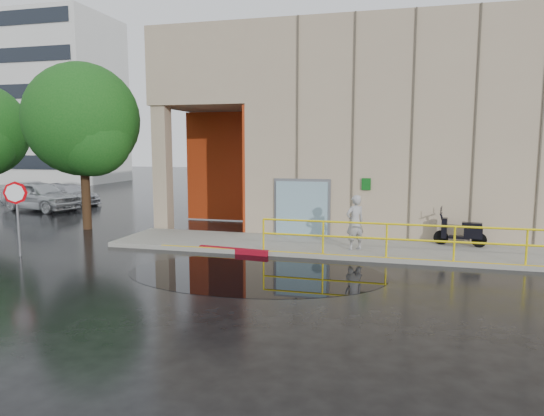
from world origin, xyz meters
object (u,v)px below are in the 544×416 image
(scooter, at_px, (461,224))
(car_b, at_px, (32,193))
(stop_sign, at_px, (16,201))
(car_c, at_px, (70,194))
(car_a, at_px, (40,196))
(tree_near, at_px, (85,124))
(red_curb, at_px, (233,251))
(person, at_px, (355,222))

(scooter, bearing_deg, car_b, 171.78)
(scooter, relative_size, stop_sign, 0.72)
(car_c, bearing_deg, car_b, 115.88)
(stop_sign, height_order, car_a, stop_sign)
(scooter, relative_size, tree_near, 0.25)
(tree_near, bearing_deg, car_b, 141.70)
(stop_sign, height_order, tree_near, tree_near)
(red_curb, bearing_deg, car_c, 143.63)
(person, height_order, red_curb, person)
(stop_sign, height_order, car_b, stop_sign)
(car_c, bearing_deg, stop_sign, -132.06)
(red_curb, relative_size, tree_near, 0.35)
(car_a, distance_m, car_c, 2.65)
(scooter, bearing_deg, red_curb, -152.78)
(person, distance_m, red_curb, 4.01)
(person, relative_size, car_a, 0.38)
(car_b, distance_m, tree_near, 11.55)
(red_curb, height_order, tree_near, tree_near)
(car_c, bearing_deg, tree_near, -121.55)
(tree_near, bearing_deg, car_c, 131.25)
(person, height_order, car_a, person)
(person, distance_m, car_a, 18.31)
(car_b, height_order, car_c, car_b)
(stop_sign, height_order, red_curb, stop_sign)
(car_a, bearing_deg, person, -97.49)
(car_a, bearing_deg, red_curb, -105.63)
(stop_sign, distance_m, red_curb, 6.89)
(person, relative_size, scooter, 1.04)
(person, distance_m, car_b, 21.47)
(person, xyz_separation_m, car_b, (-19.63, 8.71, -0.37))
(car_a, xyz_separation_m, car_b, (-2.48, 2.28, -0.14))
(person, relative_size, car_c, 0.43)
(car_b, relative_size, tree_near, 0.59)
(person, height_order, scooter, person)
(tree_near, bearing_deg, car_a, 143.61)
(scooter, distance_m, red_curb, 7.55)
(red_curb, height_order, car_c, car_c)
(car_c, bearing_deg, car_a, -159.58)
(scooter, xyz_separation_m, stop_sign, (-13.51, -4.37, 0.85))
(stop_sign, bearing_deg, car_a, 123.42)
(car_a, height_order, car_c, car_a)
(car_c, xyz_separation_m, tree_near, (6.27, -7.15, 3.71))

